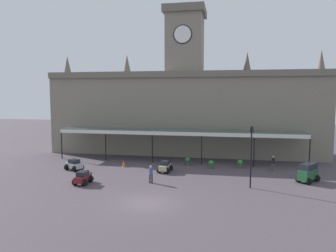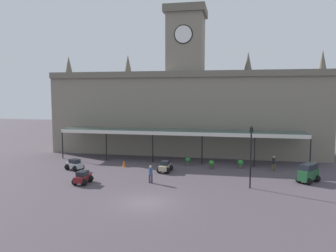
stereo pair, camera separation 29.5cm
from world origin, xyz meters
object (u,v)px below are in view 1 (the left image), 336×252
pedestrian_beside_cars (151,173)px  victorian_lamppost (251,150)px  car_beige_sedan (165,167)px  car_silver_sedan (74,166)px  planter_forecourt_centre (188,161)px  traffic_cone (124,164)px  pedestrian_near_entrance (273,163)px  planter_by_canopy (240,164)px  car_green_van (308,174)px  planter_near_kerb (211,164)px  car_maroon_sedan (83,178)px

pedestrian_beside_cars → victorian_lamppost: 9.40m
car_beige_sedan → car_silver_sedan: 10.00m
victorian_lamppost → car_beige_sedan: bearing=153.3°
car_beige_sedan → planter_forecourt_centre: bearing=59.9°
traffic_cone → planter_forecourt_centre: bearing=15.8°
pedestrian_near_entrance → victorian_lamppost: size_ratio=0.30×
planter_forecourt_centre → planter_by_canopy: (5.96, -0.21, 0.00)m
traffic_cone → car_green_van: bearing=-8.2°
car_silver_sedan → victorian_lamppost: victorian_lamppost is taller
traffic_cone → car_silver_sedan: bearing=-152.4°
victorian_lamppost → planter_near_kerb: bearing=119.8°
pedestrian_near_entrance → planter_forecourt_centre: 9.50m
car_silver_sedan → pedestrian_near_entrance: pedestrian_near_entrance is taller
traffic_cone → planter_by_canopy: planter_by_canopy is taller
victorian_lamppost → planter_by_canopy: victorian_lamppost is taller
traffic_cone → planter_near_kerb: bearing=5.2°
pedestrian_beside_cars → planter_forecourt_centre: pedestrian_beside_cars is taller
car_green_van → planter_by_canopy: (-6.15, 4.59, -0.32)m
pedestrian_near_entrance → car_maroon_sedan: bearing=-155.0°
car_maroon_sedan → planter_by_canopy: size_ratio=2.14×
pedestrian_near_entrance → planter_near_kerb: 6.68m
planter_forecourt_centre → pedestrian_near_entrance: bearing=-5.6°
pedestrian_near_entrance → planter_forecourt_centre: size_ratio=1.74×
car_maroon_sedan → pedestrian_beside_cars: 6.35m
pedestrian_near_entrance → car_silver_sedan: bearing=-170.4°
victorian_lamppost → planter_forecourt_centre: 10.64m
pedestrian_beside_cars → car_maroon_sedan: bearing=-167.0°
car_maroon_sedan → traffic_cone: car_maroon_sedan is taller
pedestrian_near_entrance → planter_by_canopy: pedestrian_near_entrance is taller
pedestrian_beside_cars → planter_forecourt_centre: bearing=72.8°
car_beige_sedan → pedestrian_beside_cars: bearing=-95.7°
planter_near_kerb → car_silver_sedan: bearing=-166.9°
pedestrian_near_entrance → victorian_lamppost: 7.85m
car_silver_sedan → planter_forecourt_centre: size_ratio=2.33×
car_silver_sedan → car_green_van: bearing=-0.6°
pedestrian_near_entrance → planter_near_kerb: bearing=-178.4°
car_beige_sedan → traffic_cone: car_beige_sedan is taller
car_silver_sedan → planter_by_canopy: size_ratio=2.33×
car_silver_sedan → pedestrian_beside_cars: pedestrian_beside_cars is taller
car_beige_sedan → pedestrian_beside_cars: size_ratio=1.25×
car_green_van → car_maroon_sedan: 21.23m
car_silver_sedan → planter_near_kerb: size_ratio=2.33×
car_green_van → pedestrian_beside_cars: car_green_van is taller
traffic_cone → planter_near_kerb: planter_near_kerb is taller
pedestrian_near_entrance → planter_by_canopy: size_ratio=1.74×
car_beige_sedan → car_green_van: car_green_van is taller
car_silver_sedan → planter_near_kerb: 15.13m
car_silver_sedan → traffic_cone: size_ratio=3.03×
car_beige_sedan → planter_near_kerb: car_beige_sedan is taller
pedestrian_near_entrance → traffic_cone: bearing=-176.3°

